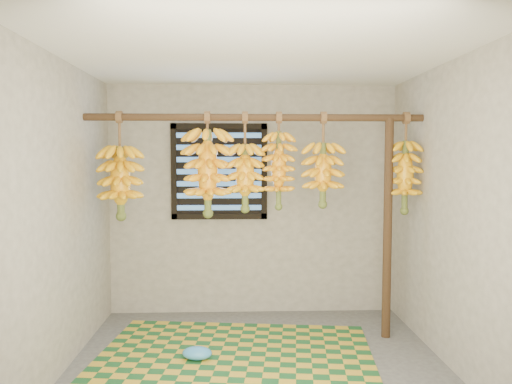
{
  "coord_description": "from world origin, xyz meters",
  "views": [
    {
      "loc": [
        -0.16,
        -3.73,
        1.65
      ],
      "look_at": [
        0.0,
        0.55,
        1.35
      ],
      "focal_mm": 35.0,
      "sensor_mm": 36.0,
      "label": 1
    }
  ],
  "objects_px": {
    "banana_bunch_a": "(120,182)",
    "banana_bunch_f": "(405,177)",
    "banana_bunch_c": "(245,177)",
    "banana_bunch_d": "(279,170)",
    "support_post": "(388,229)",
    "banana_bunch_e": "(323,175)",
    "woven_mat": "(234,361)",
    "plastic_bag": "(197,353)",
    "banana_bunch_b": "(208,173)"
  },
  "relations": [
    {
      "from": "support_post",
      "to": "banana_bunch_d",
      "type": "bearing_deg",
      "value": 180.0
    },
    {
      "from": "plastic_bag",
      "to": "banana_bunch_f",
      "type": "relative_size",
      "value": 0.27
    },
    {
      "from": "support_post",
      "to": "banana_bunch_d",
      "type": "height_order",
      "value": "banana_bunch_d"
    },
    {
      "from": "support_post",
      "to": "banana_bunch_c",
      "type": "relative_size",
      "value": 2.28
    },
    {
      "from": "woven_mat",
      "to": "banana_bunch_f",
      "type": "bearing_deg",
      "value": 18.29
    },
    {
      "from": "banana_bunch_c",
      "to": "banana_bunch_d",
      "type": "relative_size",
      "value": 1.02
    },
    {
      "from": "plastic_bag",
      "to": "banana_bunch_f",
      "type": "bearing_deg",
      "value": 14.4
    },
    {
      "from": "support_post",
      "to": "banana_bunch_b",
      "type": "relative_size",
      "value": 2.17
    },
    {
      "from": "woven_mat",
      "to": "banana_bunch_d",
      "type": "xyz_separation_m",
      "value": [
        0.4,
        0.51,
        1.53
      ]
    },
    {
      "from": "support_post",
      "to": "plastic_bag",
      "type": "height_order",
      "value": "support_post"
    },
    {
      "from": "support_post",
      "to": "banana_bunch_d",
      "type": "relative_size",
      "value": 2.31
    },
    {
      "from": "plastic_bag",
      "to": "banana_bunch_d",
      "type": "bearing_deg",
      "value": 34.07
    },
    {
      "from": "support_post",
      "to": "banana_bunch_e",
      "type": "xyz_separation_m",
      "value": [
        -0.59,
        0.0,
        0.49
      ]
    },
    {
      "from": "plastic_bag",
      "to": "banana_bunch_a",
      "type": "relative_size",
      "value": 0.26
    },
    {
      "from": "banana_bunch_e",
      "to": "support_post",
      "type": "bearing_deg",
      "value": -0.0
    },
    {
      "from": "woven_mat",
      "to": "plastic_bag",
      "type": "height_order",
      "value": "plastic_bag"
    },
    {
      "from": "support_post",
      "to": "banana_bunch_e",
      "type": "height_order",
      "value": "banana_bunch_e"
    },
    {
      "from": "woven_mat",
      "to": "banana_bunch_e",
      "type": "distance_m",
      "value": 1.77
    },
    {
      "from": "plastic_bag",
      "to": "banana_bunch_b",
      "type": "xyz_separation_m",
      "value": [
        0.07,
        0.47,
        1.45
      ]
    },
    {
      "from": "banana_bunch_a",
      "to": "banana_bunch_e",
      "type": "distance_m",
      "value": 1.8
    },
    {
      "from": "support_post",
      "to": "banana_bunch_e",
      "type": "bearing_deg",
      "value": 180.0
    },
    {
      "from": "support_post",
      "to": "banana_bunch_a",
      "type": "bearing_deg",
      "value": 180.0
    },
    {
      "from": "woven_mat",
      "to": "banana_bunch_e",
      "type": "relative_size",
      "value": 2.69
    },
    {
      "from": "banana_bunch_a",
      "to": "banana_bunch_e",
      "type": "xyz_separation_m",
      "value": [
        1.8,
        0.0,
        0.07
      ]
    },
    {
      "from": "banana_bunch_a",
      "to": "banana_bunch_f",
      "type": "bearing_deg",
      "value": 0.0
    },
    {
      "from": "banana_bunch_d",
      "to": "banana_bunch_a",
      "type": "bearing_deg",
      "value": 180.0
    },
    {
      "from": "banana_bunch_d",
      "to": "banana_bunch_f",
      "type": "relative_size",
      "value": 0.95
    },
    {
      "from": "banana_bunch_f",
      "to": "banana_bunch_c",
      "type": "bearing_deg",
      "value": 180.0
    },
    {
      "from": "banana_bunch_b",
      "to": "banana_bunch_f",
      "type": "xyz_separation_m",
      "value": [
        1.77,
        0.0,
        -0.04
      ]
    },
    {
      "from": "woven_mat",
      "to": "banana_bunch_c",
      "type": "distance_m",
      "value": 1.56
    },
    {
      "from": "banana_bunch_a",
      "to": "banana_bunch_c",
      "type": "height_order",
      "value": "same"
    },
    {
      "from": "banana_bunch_e",
      "to": "banana_bunch_a",
      "type": "bearing_deg",
      "value": -180.0
    },
    {
      "from": "banana_bunch_e",
      "to": "banana_bunch_f",
      "type": "distance_m",
      "value": 0.75
    },
    {
      "from": "banana_bunch_f",
      "to": "banana_bunch_e",
      "type": "bearing_deg",
      "value": 180.0
    },
    {
      "from": "banana_bunch_a",
      "to": "banana_bunch_b",
      "type": "xyz_separation_m",
      "value": [
        0.77,
        -0.0,
        0.08
      ]
    },
    {
      "from": "support_post",
      "to": "banana_bunch_c",
      "type": "height_order",
      "value": "banana_bunch_c"
    },
    {
      "from": "banana_bunch_a",
      "to": "banana_bunch_e",
      "type": "relative_size",
      "value": 1.12
    },
    {
      "from": "support_post",
      "to": "banana_bunch_c",
      "type": "bearing_deg",
      "value": 180.0
    },
    {
      "from": "support_post",
      "to": "banana_bunch_a",
      "type": "height_order",
      "value": "banana_bunch_a"
    },
    {
      "from": "plastic_bag",
      "to": "banana_bunch_b",
      "type": "relative_size",
      "value": 0.27
    },
    {
      "from": "banana_bunch_e",
      "to": "banana_bunch_d",
      "type": "bearing_deg",
      "value": -180.0
    },
    {
      "from": "plastic_bag",
      "to": "banana_bunch_f",
      "type": "distance_m",
      "value": 2.37
    },
    {
      "from": "banana_bunch_f",
      "to": "woven_mat",
      "type": "bearing_deg",
      "value": -161.71
    },
    {
      "from": "woven_mat",
      "to": "plastic_bag",
      "type": "xyz_separation_m",
      "value": [
        -0.3,
        0.04,
        0.06
      ]
    },
    {
      "from": "woven_mat",
      "to": "banana_bunch_a",
      "type": "relative_size",
      "value": 2.41
    },
    {
      "from": "banana_bunch_c",
      "to": "banana_bunch_d",
      "type": "height_order",
      "value": "same"
    },
    {
      "from": "banana_bunch_c",
      "to": "woven_mat",
      "type": "bearing_deg",
      "value": -101.44
    },
    {
      "from": "plastic_bag",
      "to": "banana_bunch_c",
      "type": "relative_size",
      "value": 0.28
    },
    {
      "from": "banana_bunch_d",
      "to": "banana_bunch_e",
      "type": "height_order",
      "value": "same"
    },
    {
      "from": "banana_bunch_a",
      "to": "banana_bunch_b",
      "type": "height_order",
      "value": "same"
    }
  ]
}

